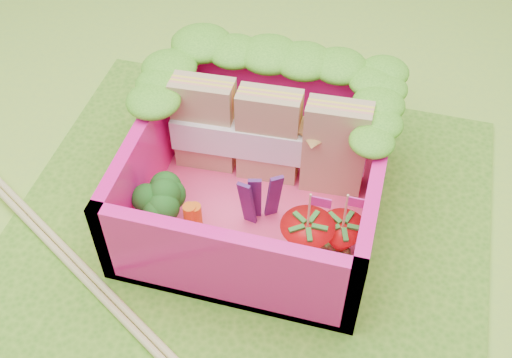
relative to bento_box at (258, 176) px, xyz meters
The scene contains 13 objects.
ground 0.38m from the bento_box, 94.34° to the right, with size 14.00×14.00×0.00m, color #A8D83D.
placemat 0.37m from the bento_box, 94.34° to the right, with size 2.60×2.60×0.03m, color #4D8F20.
bento_floor 0.25m from the bento_box, behind, with size 1.30×1.30×0.05m, color #FF4178.
bento_box is the anchor object (origin of this frame).
lettuce_ruffle 0.58m from the bento_box, 90.00° to the left, with size 1.43×0.83×0.11m.
sandwich_stack 0.25m from the bento_box, 88.66° to the left, with size 1.09×0.23×0.60m.
broccoli 0.53m from the bento_box, 148.75° to the right, with size 0.32×0.32×0.26m.
carrot_sticks 0.42m from the bento_box, 131.92° to the right, with size 0.09×0.08×0.24m.
purple_wedges 0.14m from the bento_box, 72.68° to the right, with size 0.19×0.13×0.38m.
strawberry_left 0.46m from the bento_box, 41.89° to the right, with size 0.27×0.27×0.51m.
strawberry_right 0.56m from the bento_box, 24.29° to the right, with size 0.24×0.24×0.48m.
snap_peas 0.51m from the bento_box, 30.51° to the right, with size 0.58×0.57×0.05m.
chopsticks 1.25m from the bento_box, 158.81° to the right, with size 2.16×1.25×0.04m.
Camera 1 is at (0.60, -2.00, 2.85)m, focal length 45.00 mm.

